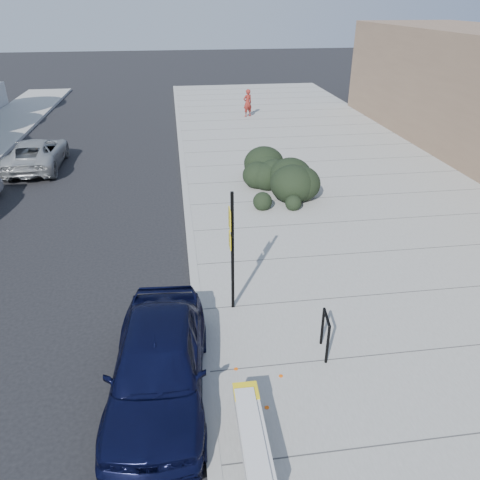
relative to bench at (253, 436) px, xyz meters
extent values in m
plane|color=black|center=(-0.60, 3.92, -0.62)|extent=(120.00, 120.00, 0.00)
cube|color=gray|center=(5.00, 8.92, -0.55)|extent=(11.20, 50.00, 0.15)
cube|color=#9E9E99|center=(-0.60, 8.92, -0.54)|extent=(0.22, 50.00, 0.17)
cylinder|color=gray|center=(-0.12, 0.75, -0.28)|extent=(0.04, 0.04, 0.37)
cylinder|color=gray|center=(0.15, 0.75, -0.28)|extent=(0.04, 0.04, 0.37)
cylinder|color=gray|center=(-0.13, 0.00, -0.12)|extent=(0.06, 1.50, 0.03)
cylinder|color=gray|center=(0.13, 0.00, -0.12)|extent=(0.06, 1.50, 0.03)
cube|color=#B2B2B2|center=(0.00, 0.00, 0.01)|extent=(0.42, 1.97, 0.21)
cube|color=yellow|center=(0.01, 0.78, 0.12)|extent=(0.41, 0.40, 0.02)
cylinder|color=black|center=(1.74, 1.87, -0.04)|extent=(0.06, 0.06, 0.86)
cylinder|color=black|center=(1.81, 2.41, -0.04)|extent=(0.06, 0.06, 0.86)
cylinder|color=black|center=(1.77, 2.14, 0.38)|extent=(0.12, 0.55, 0.06)
cube|color=black|center=(0.20, 3.92, 0.92)|extent=(0.07, 0.07, 2.79)
cube|color=yellow|center=(0.15, 3.92, 1.73)|extent=(0.03, 0.32, 0.45)
cube|color=yellow|center=(0.15, 3.92, 1.22)|extent=(0.03, 0.30, 0.34)
ellipsoid|color=black|center=(2.69, 10.82, 0.21)|extent=(1.85, 3.65, 1.36)
imported|color=black|center=(-1.40, 1.64, 0.09)|extent=(1.95, 4.26, 1.42)
imported|color=#999C9E|center=(-6.60, 15.17, -0.01)|extent=(2.08, 4.41, 1.22)
imported|color=maroon|center=(3.48, 22.71, 0.30)|extent=(0.67, 0.57, 1.55)
camera|label=1|loc=(-0.86, -4.73, 5.77)|focal=35.00mm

